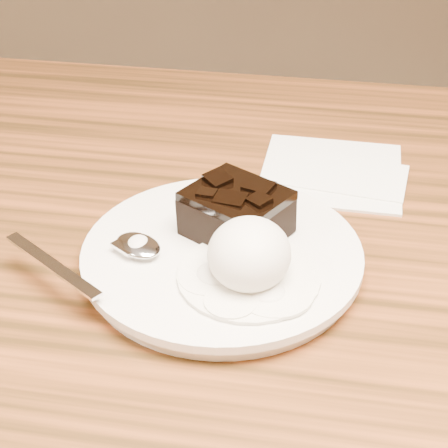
% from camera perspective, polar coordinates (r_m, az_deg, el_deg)
% --- Properties ---
extents(plate, '(0.25, 0.25, 0.02)m').
position_cam_1_polar(plate, '(0.63, -0.16, -2.75)').
color(plate, silver).
rests_on(plate, dining_table).
extents(brownie, '(0.11, 0.10, 0.04)m').
position_cam_1_polar(brownie, '(0.63, 1.00, 0.64)').
color(brownie, black).
rests_on(brownie, plate).
extents(ice_cream_scoop, '(0.07, 0.07, 0.06)m').
position_cam_1_polar(ice_cream_scoop, '(0.58, 2.02, -2.40)').
color(ice_cream_scoop, silver).
rests_on(ice_cream_scoop, plate).
extents(melt_puddle, '(0.12, 0.12, 0.00)m').
position_cam_1_polar(melt_puddle, '(0.59, 1.98, -4.20)').
color(melt_puddle, white).
rests_on(melt_puddle, plate).
extents(spoon, '(0.17, 0.13, 0.01)m').
position_cam_1_polar(spoon, '(0.62, -6.84, -1.83)').
color(spoon, silver).
rests_on(spoon, plate).
extents(napkin, '(0.15, 0.15, 0.01)m').
position_cam_1_polar(napkin, '(0.78, 8.54, 4.21)').
color(napkin, white).
rests_on(napkin, dining_table).
extents(crumb_a, '(0.01, 0.01, 0.00)m').
position_cam_1_polar(crumb_a, '(0.58, 1.23, -5.01)').
color(crumb_a, black).
rests_on(crumb_a, plate).
extents(crumb_b, '(0.01, 0.01, 0.00)m').
position_cam_1_polar(crumb_b, '(0.63, 0.67, -1.85)').
color(crumb_b, black).
rests_on(crumb_b, plate).
extents(crumb_c, '(0.01, 0.01, 0.00)m').
position_cam_1_polar(crumb_c, '(0.58, -2.79, -5.26)').
color(crumb_c, black).
rests_on(crumb_c, plate).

